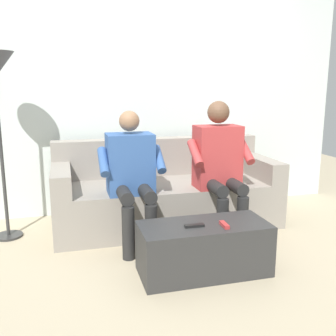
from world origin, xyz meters
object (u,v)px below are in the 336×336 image
person_right_seated (132,171)px  remote_red (224,225)px  coffee_table (204,248)px  remote_black (194,226)px  couch (165,194)px  person_left_seated (220,162)px

person_right_seated → remote_red: bearing=123.2°
coffee_table → remote_black: 0.22m
coffee_table → person_right_seated: person_right_seated is taller
remote_red → remote_black: 0.21m
couch → remote_black: size_ratio=15.26×
person_right_seated → remote_red: (-0.51, 0.78, -0.25)m
coffee_table → remote_black: (0.09, 0.04, 0.19)m
coffee_table → person_right_seated: bearing=-60.5°
person_left_seated → person_right_seated: 0.79m
couch → remote_red: (-0.12, 1.18, 0.10)m
couch → remote_red: couch is taller
couch → coffee_table: (0.00, 1.10, -0.10)m
couch → person_right_seated: size_ratio=1.88×
couch → person_right_seated: (0.39, 0.40, 0.34)m
person_left_seated → remote_black: person_left_seated is taller
person_left_seated → remote_black: 0.92m
person_right_seated → couch: bearing=-134.3°
coffee_table → remote_red: 0.24m
person_right_seated → remote_black: bearing=112.8°
couch → coffee_table: couch is taller
coffee_table → person_right_seated: 0.92m
person_left_seated → remote_red: 0.87m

